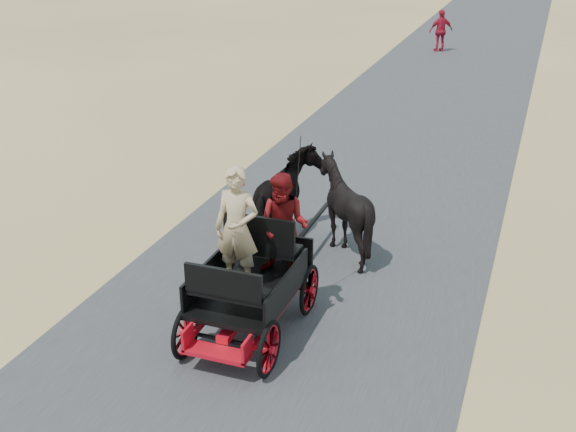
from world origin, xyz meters
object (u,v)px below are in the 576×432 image
(horse_left, at_px, (286,201))
(pedestrian, at_px, (441,31))
(horse_right, at_px, (344,209))
(carriage, at_px, (251,310))

(horse_left, bearing_deg, pedestrian, -89.11)
(horse_right, relative_size, pedestrian, 0.98)
(carriage, distance_m, horse_right, 3.09)
(carriage, xyz_separation_m, horse_right, (0.55, 3.00, 0.49))
(carriage, height_order, horse_left, horse_left)
(carriage, xyz_separation_m, horse_left, (-0.55, 3.00, 0.49))
(carriage, bearing_deg, horse_right, 79.61)
(carriage, distance_m, horse_left, 3.09)
(carriage, relative_size, pedestrian, 1.39)
(horse_right, xyz_separation_m, pedestrian, (-1.41, 19.67, 0.01))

